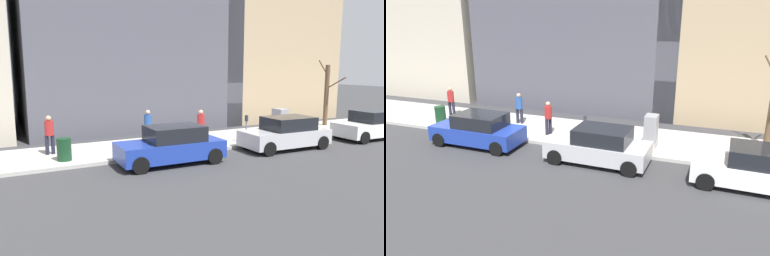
# 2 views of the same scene
# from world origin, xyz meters

# --- Properties ---
(ground_plane) EXTENTS (120.00, 120.00, 0.00)m
(ground_plane) POSITION_xyz_m (0.00, 0.00, 0.00)
(ground_plane) COLOR #38383A
(sidewalk) EXTENTS (4.00, 36.00, 0.15)m
(sidewalk) POSITION_xyz_m (2.00, 0.00, 0.07)
(sidewalk) COLOR #B2AFA8
(sidewalk) RESTS_ON ground
(parked_car_white) EXTENTS (2.06, 4.26, 1.52)m
(parked_car_white) POSITION_xyz_m (-1.29, -11.01, 0.74)
(parked_car_white) COLOR white
(parked_car_white) RESTS_ON ground
(parked_car_silver) EXTENTS (2.02, 4.25, 1.52)m
(parked_car_silver) POSITION_xyz_m (-1.07, -5.14, 0.74)
(parked_car_silver) COLOR #B7B7BC
(parked_car_silver) RESTS_ON ground
(parked_car_blue) EXTENTS (1.98, 4.23, 1.52)m
(parked_car_blue) POSITION_xyz_m (-1.01, 0.74, 0.74)
(parked_car_blue) COLOR #1E389E
(parked_car_blue) RESTS_ON ground
(parking_meter) EXTENTS (0.14, 0.10, 1.35)m
(parking_meter) POSITION_xyz_m (0.45, -3.98, 0.98)
(parking_meter) COLOR slate
(parking_meter) RESTS_ON sidewalk
(utility_box) EXTENTS (0.83, 0.61, 1.43)m
(utility_box) POSITION_xyz_m (1.30, -6.84, 0.85)
(utility_box) COLOR #A8A399
(utility_box) RESTS_ON sidewalk
(bare_tree) EXTENTS (1.71, 1.27, 4.10)m
(bare_tree) POSITION_xyz_m (2.59, -11.73, 2.13)
(bare_tree) COLOR brown
(bare_tree) RESTS_ON sidewalk
(trash_bin) EXTENTS (0.56, 0.56, 0.90)m
(trash_bin) POSITION_xyz_m (0.90, 4.54, 0.60)
(trash_bin) COLOR #14381E
(trash_bin) RESTS_ON sidewalk
(pedestrian_near_meter) EXTENTS (0.39, 0.36, 1.66)m
(pedestrian_near_meter) POSITION_xyz_m (1.16, -1.82, 1.09)
(pedestrian_near_meter) COLOR #1E1E2D
(pedestrian_near_meter) RESTS_ON sidewalk
(pedestrian_midblock) EXTENTS (0.36, 0.40, 1.66)m
(pedestrian_midblock) POSITION_xyz_m (2.30, 0.43, 1.09)
(pedestrian_midblock) COLOR #1E1E2D
(pedestrian_midblock) RESTS_ON sidewalk
(pedestrian_far_corner) EXTENTS (0.36, 0.40, 1.66)m
(pedestrian_far_corner) POSITION_xyz_m (2.29, 4.89, 1.09)
(pedestrian_far_corner) COLOR #1E1E2D
(pedestrian_far_corner) RESTS_ON sidewalk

